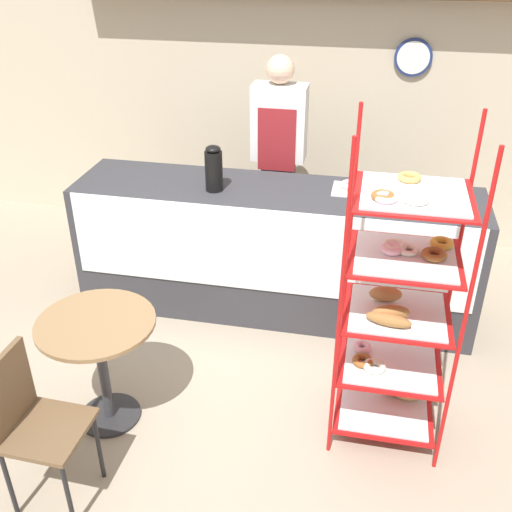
{
  "coord_description": "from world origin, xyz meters",
  "views": [
    {
      "loc": [
        0.65,
        -2.77,
        2.67
      ],
      "look_at": [
        0.0,
        0.38,
        0.84
      ],
      "focal_mm": 42.0,
      "sensor_mm": 36.0,
      "label": 1
    }
  ],
  "objects_px": {
    "person_worker": "(279,158)",
    "cafe_table": "(99,347)",
    "donut_tray_counter": "(362,188)",
    "pastry_rack": "(397,313)",
    "cafe_chair": "(29,416)",
    "coffee_carafe": "(214,169)"
  },
  "relations": [
    {
      "from": "person_worker",
      "to": "cafe_table",
      "type": "distance_m",
      "value": 2.17
    },
    {
      "from": "person_worker",
      "to": "donut_tray_counter",
      "type": "distance_m",
      "value": 0.86
    },
    {
      "from": "donut_tray_counter",
      "to": "pastry_rack",
      "type": "bearing_deg",
      "value": -77.85
    },
    {
      "from": "pastry_rack",
      "to": "cafe_chair",
      "type": "distance_m",
      "value": 1.95
    },
    {
      "from": "cafe_table",
      "to": "coffee_carafe",
      "type": "distance_m",
      "value": 1.47
    },
    {
      "from": "person_worker",
      "to": "cafe_chair",
      "type": "height_order",
      "value": "person_worker"
    },
    {
      "from": "pastry_rack",
      "to": "cafe_chair",
      "type": "bearing_deg",
      "value": -153.61
    },
    {
      "from": "cafe_table",
      "to": "cafe_chair",
      "type": "distance_m",
      "value": 0.59
    },
    {
      "from": "pastry_rack",
      "to": "coffee_carafe",
      "type": "distance_m",
      "value": 1.67
    },
    {
      "from": "pastry_rack",
      "to": "coffee_carafe",
      "type": "bearing_deg",
      "value": 141.61
    },
    {
      "from": "cafe_chair",
      "to": "coffee_carafe",
      "type": "bearing_deg",
      "value": -11.61
    },
    {
      "from": "person_worker",
      "to": "coffee_carafe",
      "type": "xyz_separation_m",
      "value": [
        -0.34,
        -0.71,
        0.16
      ]
    },
    {
      "from": "cafe_chair",
      "to": "donut_tray_counter",
      "type": "bearing_deg",
      "value": -33.51
    },
    {
      "from": "pastry_rack",
      "to": "donut_tray_counter",
      "type": "relative_size",
      "value": 4.19
    },
    {
      "from": "pastry_rack",
      "to": "coffee_carafe",
      "type": "xyz_separation_m",
      "value": [
        -1.28,
        1.02,
        0.33
      ]
    },
    {
      "from": "person_worker",
      "to": "cafe_chair",
      "type": "relative_size",
      "value": 2.02
    },
    {
      "from": "pastry_rack",
      "to": "person_worker",
      "type": "height_order",
      "value": "pastry_rack"
    },
    {
      "from": "person_worker",
      "to": "coffee_carafe",
      "type": "relative_size",
      "value": 5.47
    },
    {
      "from": "pastry_rack",
      "to": "donut_tray_counter",
      "type": "distance_m",
      "value": 1.26
    },
    {
      "from": "pastry_rack",
      "to": "cafe_table",
      "type": "xyz_separation_m",
      "value": [
        -1.63,
        -0.28,
        -0.27
      ]
    },
    {
      "from": "cafe_table",
      "to": "cafe_chair",
      "type": "bearing_deg",
      "value": -100.05
    },
    {
      "from": "cafe_table",
      "to": "coffee_carafe",
      "type": "xyz_separation_m",
      "value": [
        0.35,
        1.3,
        0.61
      ]
    }
  ]
}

